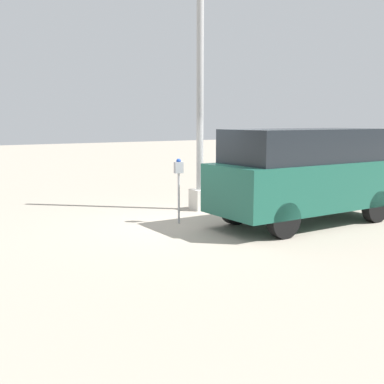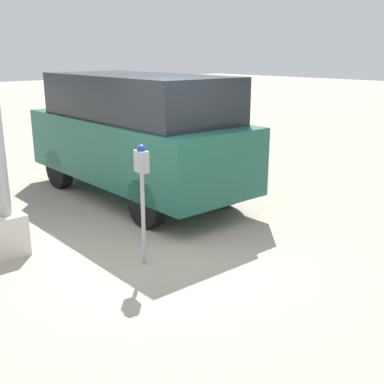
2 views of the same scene
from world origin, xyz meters
name	(u,v)px [view 2 (image 2 of 2)]	position (x,y,z in m)	size (l,w,h in m)	color
ground_plane	(159,247)	(0.00, 0.00, 0.00)	(80.00, 80.00, 0.00)	gray
parking_meter_near	(142,177)	(-0.28, 0.44, 1.12)	(0.21, 0.14, 1.51)	#9E9EA3
parked_van	(135,132)	(2.19, -1.17, 1.19)	(4.74, 1.85, 2.19)	#195142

